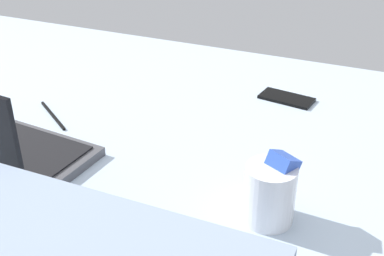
% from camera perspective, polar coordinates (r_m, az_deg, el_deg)
% --- Properties ---
extents(bed_mattress, '(1.80, 1.40, 0.18)m').
position_cam_1_polar(bed_mattress, '(1.27, -16.11, -3.76)').
color(bed_mattress, silver).
rests_on(bed_mattress, ground).
extents(snack_cup, '(0.09, 0.09, 0.13)m').
position_cam_1_polar(snack_cup, '(0.88, 9.08, -7.37)').
color(snack_cup, silver).
rests_on(snack_cup, bed_mattress).
extents(cell_phone, '(0.15, 0.09, 0.01)m').
position_cam_1_polar(cell_phone, '(1.34, 10.86, 3.39)').
color(cell_phone, black).
rests_on(cell_phone, bed_mattress).
extents(charger_cable, '(0.14, 0.10, 0.01)m').
position_cam_1_polar(charger_cable, '(1.28, -15.78, 1.41)').
color(charger_cable, black).
rests_on(charger_cable, bed_mattress).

